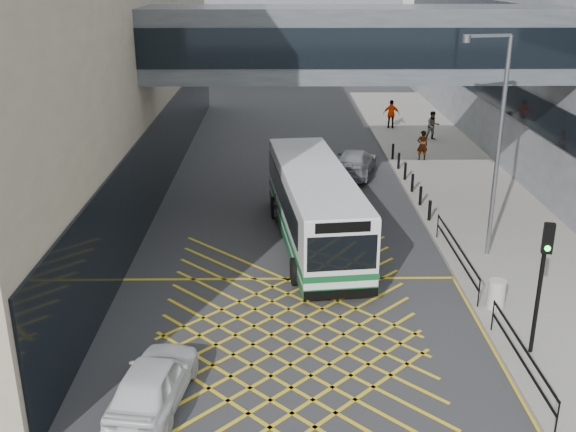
{
  "coord_description": "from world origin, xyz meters",
  "views": [
    {
      "loc": [
        -0.29,
        -17.45,
        10.53
      ],
      "look_at": [
        0.0,
        4.0,
        2.6
      ],
      "focal_mm": 42.0,
      "sensor_mm": 36.0,
      "label": 1
    }
  ],
  "objects_px": {
    "litter_bin": "(496,294)",
    "pedestrian_c": "(391,114)",
    "street_lamp": "(495,135)",
    "bus": "(314,205)",
    "car_dark": "(295,194)",
    "traffic_light": "(543,270)",
    "car_white": "(153,381)",
    "car_silver": "(354,162)",
    "pedestrian_a": "(422,145)",
    "pedestrian_b": "(433,126)"
  },
  "relations": [
    {
      "from": "car_white",
      "to": "car_dark",
      "type": "xyz_separation_m",
      "value": [
        3.93,
        14.74,
        0.06
      ]
    },
    {
      "from": "pedestrian_b",
      "to": "street_lamp",
      "type": "bearing_deg",
      "value": -104.24
    },
    {
      "from": "litter_bin",
      "to": "pedestrian_a",
      "type": "xyz_separation_m",
      "value": [
        1.19,
        17.9,
        0.37
      ]
    },
    {
      "from": "street_lamp",
      "to": "pedestrian_a",
      "type": "height_order",
      "value": "street_lamp"
    },
    {
      "from": "street_lamp",
      "to": "car_dark",
      "type": "bearing_deg",
      "value": 131.59
    },
    {
      "from": "litter_bin",
      "to": "pedestrian_a",
      "type": "height_order",
      "value": "pedestrian_a"
    },
    {
      "from": "car_silver",
      "to": "pedestrian_b",
      "type": "relative_size",
      "value": 2.63
    },
    {
      "from": "car_silver",
      "to": "traffic_light",
      "type": "xyz_separation_m",
      "value": [
        3.15,
        -18.23,
        2.04
      ]
    },
    {
      "from": "car_white",
      "to": "pedestrian_b",
      "type": "height_order",
      "value": "pedestrian_b"
    },
    {
      "from": "car_silver",
      "to": "pedestrian_c",
      "type": "relative_size",
      "value": 2.49
    },
    {
      "from": "bus",
      "to": "traffic_light",
      "type": "xyz_separation_m",
      "value": [
        5.8,
        -8.71,
        1.13
      ]
    },
    {
      "from": "car_silver",
      "to": "pedestrian_b",
      "type": "height_order",
      "value": "pedestrian_b"
    },
    {
      "from": "bus",
      "to": "car_dark",
      "type": "height_order",
      "value": "bus"
    },
    {
      "from": "street_lamp",
      "to": "pedestrian_c",
      "type": "bearing_deg",
      "value": 80.11
    },
    {
      "from": "car_dark",
      "to": "pedestrian_a",
      "type": "relative_size",
      "value": 2.74
    },
    {
      "from": "traffic_light",
      "to": "pedestrian_b",
      "type": "height_order",
      "value": "traffic_light"
    },
    {
      "from": "car_white",
      "to": "traffic_light",
      "type": "bearing_deg",
      "value": -160.57
    },
    {
      "from": "car_silver",
      "to": "litter_bin",
      "type": "distance_m",
      "value": 15.73
    },
    {
      "from": "litter_bin",
      "to": "pedestrian_b",
      "type": "xyz_separation_m",
      "value": [
        2.82,
        22.68,
        0.43
      ]
    },
    {
      "from": "street_lamp",
      "to": "pedestrian_b",
      "type": "distance_m",
      "value": 18.8
    },
    {
      "from": "pedestrian_b",
      "to": "bus",
      "type": "bearing_deg",
      "value": -124.8
    },
    {
      "from": "street_lamp",
      "to": "car_silver",
      "type": "bearing_deg",
      "value": 98.66
    },
    {
      "from": "pedestrian_a",
      "to": "car_white",
      "type": "bearing_deg",
      "value": 61.49
    },
    {
      "from": "pedestrian_b",
      "to": "pedestrian_c",
      "type": "distance_m",
      "value": 3.99
    },
    {
      "from": "car_silver",
      "to": "traffic_light",
      "type": "bearing_deg",
      "value": 114.57
    },
    {
      "from": "traffic_light",
      "to": "street_lamp",
      "type": "relative_size",
      "value": 0.49
    },
    {
      "from": "litter_bin",
      "to": "pedestrian_c",
      "type": "bearing_deg",
      "value": 88.45
    },
    {
      "from": "litter_bin",
      "to": "car_white",
      "type": "bearing_deg",
      "value": -154.99
    },
    {
      "from": "bus",
      "to": "car_silver",
      "type": "height_order",
      "value": "bus"
    },
    {
      "from": "traffic_light",
      "to": "car_silver",
      "type": "bearing_deg",
      "value": 111.85
    },
    {
      "from": "pedestrian_a",
      "to": "pedestrian_c",
      "type": "bearing_deg",
      "value": -88.44
    },
    {
      "from": "traffic_light",
      "to": "pedestrian_a",
      "type": "height_order",
      "value": "traffic_light"
    },
    {
      "from": "car_dark",
      "to": "car_silver",
      "type": "xyz_separation_m",
      "value": [
        3.33,
        5.48,
        0.01
      ]
    },
    {
      "from": "pedestrian_c",
      "to": "car_white",
      "type": "bearing_deg",
      "value": 79.86
    },
    {
      "from": "traffic_light",
      "to": "litter_bin",
      "type": "distance_m",
      "value": 3.52
    },
    {
      "from": "car_silver",
      "to": "pedestrian_b",
      "type": "bearing_deg",
      "value": -113.81
    },
    {
      "from": "traffic_light",
      "to": "litter_bin",
      "type": "bearing_deg",
      "value": 106.04
    },
    {
      "from": "car_dark",
      "to": "car_silver",
      "type": "bearing_deg",
      "value": -117.05
    },
    {
      "from": "traffic_light",
      "to": "street_lamp",
      "type": "bearing_deg",
      "value": 96.85
    },
    {
      "from": "car_white",
      "to": "car_dark",
      "type": "bearing_deg",
      "value": -96.28
    },
    {
      "from": "bus",
      "to": "litter_bin",
      "type": "relative_size",
      "value": 11.69
    },
    {
      "from": "traffic_light",
      "to": "pedestrian_c",
      "type": "relative_size",
      "value": 2.11
    },
    {
      "from": "car_silver",
      "to": "street_lamp",
      "type": "distance_m",
      "value": 12.41
    },
    {
      "from": "pedestrian_a",
      "to": "pedestrian_c",
      "type": "distance_m",
      "value": 8.19
    },
    {
      "from": "car_silver",
      "to": "pedestrian_a",
      "type": "height_order",
      "value": "pedestrian_a"
    },
    {
      "from": "car_silver",
      "to": "street_lamp",
      "type": "bearing_deg",
      "value": 123.69
    },
    {
      "from": "car_white",
      "to": "pedestrian_b",
      "type": "distance_m",
      "value": 30.39
    },
    {
      "from": "car_white",
      "to": "traffic_light",
      "type": "relative_size",
      "value": 1.05
    },
    {
      "from": "car_white",
      "to": "pedestrian_c",
      "type": "height_order",
      "value": "pedestrian_c"
    },
    {
      "from": "car_dark",
      "to": "pedestrian_a",
      "type": "distance_m",
      "value": 10.9
    }
  ]
}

